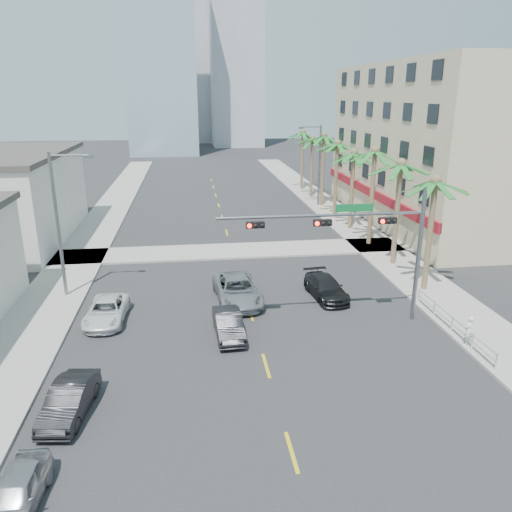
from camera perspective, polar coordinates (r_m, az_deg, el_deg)
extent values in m
plane|color=#262628|center=(20.69, 2.93, -17.98)|extent=(260.00, 260.00, 0.00)
cube|color=gray|center=(41.30, 14.37, 0.40)|extent=(4.00, 120.00, 0.15)
cube|color=gray|center=(39.38, -20.11, -1.01)|extent=(4.00, 120.00, 0.15)
cube|color=gray|center=(40.42, -2.71, 0.58)|extent=(80.00, 4.00, 0.15)
cube|color=#CBB28F|center=(53.05, 21.26, 11.77)|extent=(15.00, 28.00, 15.00)
cube|color=maroon|center=(50.51, 13.03, 7.08)|extent=(0.30, 28.00, 0.80)
cube|color=#99B2C6|center=(112.18, -10.96, 23.74)|extent=(14.00, 14.00, 48.00)
cube|color=#ADADB2|center=(128.29, -2.31, 25.96)|extent=(12.00, 12.00, 60.00)
cube|color=#ADADB2|center=(141.73, -8.08, 21.39)|extent=(16.00, 16.00, 42.00)
cylinder|color=slate|center=(28.63, 18.04, -0.30)|extent=(0.24, 0.24, 7.20)
cylinder|color=slate|center=(26.04, 7.56, 4.62)|extent=(11.00, 0.16, 0.16)
cube|color=#0C662D|center=(26.45, 11.17, 5.43)|extent=(2.00, 0.05, 0.40)
cube|color=black|center=(27.10, 14.80, 3.94)|extent=(0.95, 0.28, 0.32)
sphere|color=#FF0C05|center=(26.83, 14.29, 3.85)|extent=(0.22, 0.22, 0.22)
cube|color=black|center=(25.98, 7.61, 3.80)|extent=(0.95, 0.28, 0.32)
sphere|color=#FF0C05|center=(25.75, 7.02, 3.69)|extent=(0.22, 0.22, 0.22)
cube|color=black|center=(25.30, -0.08, 3.57)|extent=(0.95, 0.28, 0.32)
sphere|color=#FF0C05|center=(25.11, -0.76, 3.46)|extent=(0.22, 0.22, 0.22)
cylinder|color=brown|center=(33.19, 19.21, 2.04)|extent=(0.36, 0.36, 7.20)
cylinder|color=brown|center=(37.70, 15.78, 4.47)|extent=(0.36, 0.36, 7.56)
cylinder|color=brown|center=(42.37, 13.08, 6.37)|extent=(0.36, 0.36, 7.92)
cylinder|color=brown|center=(47.25, 10.88, 7.23)|extent=(0.36, 0.36, 7.20)
cylinder|color=brown|center=(52.10, 9.11, 8.51)|extent=(0.36, 0.36, 7.56)
cylinder|color=brown|center=(57.02, 7.63, 9.56)|extent=(0.36, 0.36, 7.92)
cylinder|color=brown|center=(62.05, 6.37, 9.95)|extent=(0.36, 0.36, 7.20)
cylinder|color=brown|center=(67.04, 5.30, 10.73)|extent=(0.36, 0.36, 7.56)
cylinder|color=slate|center=(32.39, -21.68, 3.04)|extent=(0.20, 0.20, 9.00)
cylinder|color=slate|center=(31.39, -20.62, 10.74)|extent=(2.20, 0.12, 0.12)
cube|color=slate|center=(31.18, -18.60, 10.72)|extent=(0.50, 0.25, 0.18)
cylinder|color=slate|center=(56.84, 7.26, 10.10)|extent=(0.20, 0.20, 9.00)
cylinder|color=slate|center=(56.15, 6.31, 14.45)|extent=(2.20, 0.12, 0.12)
cube|color=slate|center=(55.91, 5.18, 14.37)|extent=(0.50, 0.25, 0.18)
cylinder|color=silver|center=(28.65, 21.51, -7.23)|extent=(0.08, 8.00, 0.08)
cylinder|color=silver|center=(28.51, 21.59, -6.60)|extent=(0.08, 8.00, 0.08)
cylinder|color=silver|center=(25.66, 25.76, -10.96)|extent=(0.08, 0.08, 1.00)
cylinder|color=silver|center=(27.13, 23.50, -9.05)|extent=(0.08, 0.08, 1.00)
cylinder|color=silver|center=(28.67, 21.49, -7.33)|extent=(0.08, 0.08, 1.00)
cylinder|color=silver|center=(30.26, 19.71, -5.77)|extent=(0.08, 0.08, 1.00)
cylinder|color=silver|center=(31.90, 18.11, -4.37)|extent=(0.08, 0.08, 1.00)
imported|color=#AEAEB3|center=(18.28, -25.77, -23.25)|extent=(1.58, 3.64, 1.22)
imported|color=black|center=(21.77, -20.56, -15.17)|extent=(1.88, 4.11, 1.31)
imported|color=white|center=(29.24, -16.71, -6.05)|extent=(2.25, 4.54, 1.24)
imported|color=black|center=(26.45, -3.17, -7.82)|extent=(1.56, 4.00, 1.30)
imported|color=#ACACB0|center=(30.57, -2.15, -3.89)|extent=(2.91, 5.66, 1.53)
imported|color=black|center=(31.54, 7.99, -3.58)|extent=(2.29, 4.63, 1.29)
imported|color=white|center=(27.30, 23.14, -7.85)|extent=(0.67, 0.60, 1.55)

